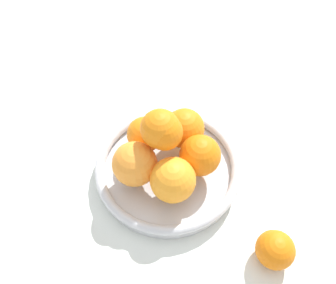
{
  "coord_description": "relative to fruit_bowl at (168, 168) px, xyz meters",
  "views": [
    {
      "loc": [
        -0.35,
        0.05,
        0.58
      ],
      "look_at": [
        0.0,
        0.0,
        0.11
      ],
      "focal_mm": 35.0,
      "sensor_mm": 36.0,
      "label": 1
    }
  ],
  "objects": [
    {
      "name": "stray_orange",
      "position": [
        -0.19,
        -0.15,
        0.01
      ],
      "size": [
        0.07,
        0.07,
        0.07
      ],
      "primitive_type": "sphere",
      "color": "orange",
      "rests_on": "ground_plane"
    },
    {
      "name": "ground_plane",
      "position": [
        0.0,
        0.0,
        -0.02
      ],
      "size": [
        4.0,
        4.0,
        0.0
      ],
      "primitive_type": "plane",
      "color": "silver"
    },
    {
      "name": "fruit_bowl",
      "position": [
        0.0,
        0.0,
        0.0
      ],
      "size": [
        0.29,
        0.29,
        0.04
      ],
      "color": "silver",
      "rests_on": "ground_plane"
    },
    {
      "name": "orange_pile",
      "position": [
        -0.0,
        0.0,
        0.07
      ],
      "size": [
        0.19,
        0.2,
        0.14
      ],
      "color": "orange",
      "rests_on": "fruit_bowl"
    }
  ]
}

